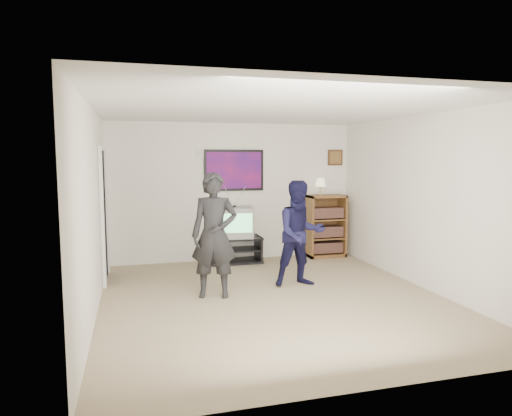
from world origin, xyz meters
name	(u,v)px	position (x,y,z in m)	size (l,w,h in m)	color
room_shell	(267,204)	(0.00, 0.35, 1.25)	(4.51, 5.00, 2.51)	#786C4C
media_stand	(235,250)	(-0.04, 2.23, 0.23)	(0.93, 0.52, 0.46)	black
crt_television	(235,222)	(-0.05, 2.23, 0.73)	(0.64, 0.54, 0.54)	gray
bookshelf	(326,226)	(1.74, 2.28, 0.59)	(0.71, 0.41, 1.17)	#542E19
table_lamp	(320,187)	(1.62, 2.30, 1.34)	(0.20, 0.20, 0.32)	#FDF1C0
person_tall	(214,235)	(-0.75, 0.34, 0.85)	(0.62, 0.41, 1.69)	black
person_short	(300,234)	(0.56, 0.53, 0.78)	(0.76, 0.59, 1.55)	black
controller_left	(207,211)	(-0.80, 0.57, 1.15)	(0.03, 0.11, 0.03)	white
controller_right	(295,212)	(0.56, 0.78, 1.06)	(0.04, 0.12, 0.04)	white
poster	(234,170)	(0.00, 2.48, 1.65)	(1.10, 0.03, 0.75)	black
air_vent	(204,154)	(-0.55, 2.48, 1.95)	(0.28, 0.02, 0.14)	white
small_picture	(335,158)	(2.00, 2.48, 1.88)	(0.30, 0.03, 0.30)	#331B10
doorway	(103,216)	(-2.23, 1.60, 1.00)	(0.03, 0.85, 2.00)	black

